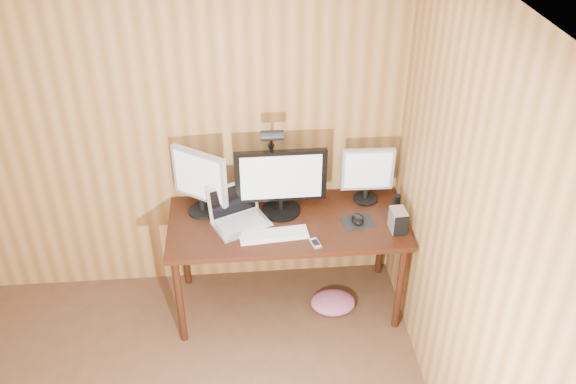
{
  "coord_description": "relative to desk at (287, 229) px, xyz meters",
  "views": [
    {
      "loc": [
        0.65,
        -1.66,
        3.19
      ],
      "look_at": [
        0.93,
        1.58,
        1.02
      ],
      "focal_mm": 38.0,
      "sensor_mm": 36.0,
      "label": 1
    }
  ],
  "objects": [
    {
      "name": "fabric_pile",
      "position": [
        0.33,
        -0.15,
        -0.58
      ],
      "size": [
        0.36,
        0.31,
        0.1
      ],
      "primitive_type": null,
      "rotation": [
        0.0,
        0.0,
        0.13
      ],
      "color": "#B8597F",
      "rests_on": "floor"
    },
    {
      "name": "room_shell",
      "position": [
        -0.93,
        -1.7,
        0.62
      ],
      "size": [
        4.0,
        4.0,
        4.0
      ],
      "color": "brown",
      "rests_on": "ground"
    },
    {
      "name": "monitor_right",
      "position": [
        0.57,
        0.14,
        0.34
      ],
      "size": [
        0.36,
        0.17,
        0.41
      ],
      "rotation": [
        0.0,
        0.0,
        -0.03
      ],
      "color": "black",
      "rests_on": "desk"
    },
    {
      "name": "monitor_left",
      "position": [
        -0.57,
        0.09,
        0.38
      ],
      "size": [
        0.36,
        0.27,
        0.47
      ],
      "rotation": [
        0.0,
        0.0,
        -0.62
      ],
      "color": "black",
      "rests_on": "desk"
    },
    {
      "name": "mouse",
      "position": [
        0.47,
        -0.12,
        0.15
      ],
      "size": [
        0.1,
        0.13,
        0.04
      ],
      "primitive_type": "ellipsoid",
      "rotation": [
        0.0,
        0.0,
        0.22
      ],
      "color": "black",
      "rests_on": "mousepad"
    },
    {
      "name": "laptop",
      "position": [
        -0.33,
        -0.05,
        0.18
      ],
      "size": [
        0.44,
        0.4,
        0.26
      ],
      "rotation": [
        0.0,
        0.0,
        0.43
      ],
      "color": "silver",
      "rests_on": "desk"
    },
    {
      "name": "speaker",
      "position": [
        0.75,
        -0.02,
        0.19
      ],
      "size": [
        0.05,
        0.05,
        0.13
      ],
      "primitive_type": "cylinder",
      "color": "black",
      "rests_on": "desk"
    },
    {
      "name": "phone",
      "position": [
        0.16,
        -0.33,
        0.13
      ],
      "size": [
        0.08,
        0.11,
        0.01
      ],
      "rotation": [
        0.0,
        0.0,
        0.27
      ],
      "color": "silver",
      "rests_on": "desk"
    },
    {
      "name": "keyboard",
      "position": [
        -0.1,
        -0.23,
        0.13
      ],
      "size": [
        0.46,
        0.18,
        0.02
      ],
      "rotation": [
        0.0,
        0.0,
        0.09
      ],
      "color": "white",
      "rests_on": "desk"
    },
    {
      "name": "desk",
      "position": [
        0.0,
        0.0,
        0.0
      ],
      "size": [
        1.6,
        0.7,
        0.75
      ],
      "color": "black",
      "rests_on": "floor"
    },
    {
      "name": "monitor_center",
      "position": [
        -0.03,
        0.05,
        0.37
      ],
      "size": [
        0.61,
        0.27,
        0.48
      ],
      "rotation": [
        0.0,
        0.0,
        0.01
      ],
      "color": "black",
      "rests_on": "desk"
    },
    {
      "name": "mousepad",
      "position": [
        0.47,
        -0.12,
        0.12
      ],
      "size": [
        0.23,
        0.2,
        0.0
      ],
      "primitive_type": "cube",
      "rotation": [
        0.0,
        0.0,
        0.19
      ],
      "color": "black",
      "rests_on": "desk"
    },
    {
      "name": "hard_drive",
      "position": [
        0.71,
        -0.23,
        0.2
      ],
      "size": [
        0.1,
        0.14,
        0.15
      ],
      "rotation": [
        0.0,
        0.0,
        0.05
      ],
      "color": "silver",
      "rests_on": "desk"
    },
    {
      "name": "desk_lamp",
      "position": [
        -0.08,
        0.16,
        0.52
      ],
      "size": [
        0.15,
        0.21,
        0.65
      ],
      "rotation": [
        0.0,
        0.0,
        -0.29
      ],
      "color": "black",
      "rests_on": "desk"
    }
  ]
}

